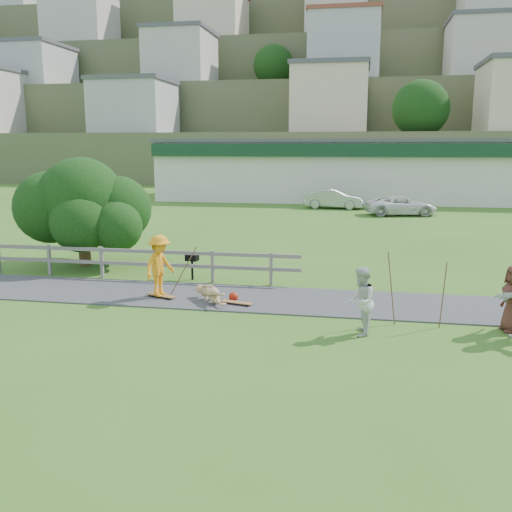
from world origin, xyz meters
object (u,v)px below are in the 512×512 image
object	(u,v)px
skater_rider	(160,269)
car_white	(401,206)
car_silver	(334,199)
tree	(83,220)
skater_fallen	(211,294)
spectator_a	(361,302)
bbq	(192,267)

from	to	relation	value
skater_rider	car_white	world-z (taller)	skater_rider
skater_rider	car_silver	size ratio (longest dim) A/B	0.43
tree	skater_fallen	bearing A→B (deg)	-35.43
car_white	spectator_a	bearing A→B (deg)	161.10
skater_fallen	car_silver	distance (m)	26.58
car_white	bbq	world-z (taller)	car_white
car_silver	tree	bearing A→B (deg)	164.13
skater_rider	car_white	xyz separation A→B (m)	(8.47, 22.88, -0.28)
skater_fallen	bbq	bearing A→B (deg)	76.34
skater_rider	tree	size ratio (longest dim) A/B	0.35
car_silver	skater_fallen	bearing A→B (deg)	-179.67
car_silver	spectator_a	bearing A→B (deg)	-170.65
spectator_a	tree	xyz separation A→B (m)	(-10.57, 6.52, 0.90)
skater_fallen	car_white	size ratio (longest dim) A/B	0.34
skater_fallen	bbq	size ratio (longest dim) A/B	1.76
car_silver	bbq	xyz separation A→B (m)	(-3.67, -23.68, -0.26)
skater_rider	car_silver	xyz separation A→B (m)	(3.89, 26.25, -0.22)
spectator_a	car_silver	distance (m)	28.63
skater_rider	spectator_a	distance (m)	6.39
skater_rider	skater_fallen	size ratio (longest dim) A/B	1.19
tree	car_silver	bearing A→B (deg)	68.93
bbq	tree	bearing A→B (deg)	169.42
skater_rider	spectator_a	world-z (taller)	skater_rider
car_white	tree	distance (m)	22.82
skater_fallen	tree	xyz separation A→B (m)	(-6.24, 4.44, 1.45)
skater_fallen	bbq	distance (m)	3.14
skater_rider	bbq	distance (m)	2.62
skater_rider	car_silver	world-z (taller)	skater_rider
skater_fallen	car_silver	size ratio (longest dim) A/B	0.36
skater_rider	bbq	world-z (taller)	skater_rider
spectator_a	tree	size ratio (longest dim) A/B	0.32
car_white	bbq	xyz separation A→B (m)	(-8.25, -20.31, -0.20)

